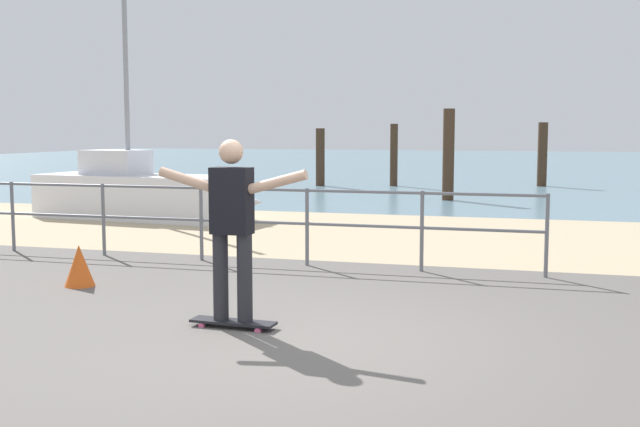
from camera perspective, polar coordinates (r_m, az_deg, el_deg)
The scene contains 12 objects.
ground_plane at distance 5.90m, azimuth -5.14°, elevation -11.88°, with size 24.00×10.00×0.04m, color #605B56.
beach_strip at distance 13.50m, azimuth 7.26°, elevation -1.65°, with size 24.00×6.00×0.04m, color tan.
sea_surface at distance 41.31m, azimuth 13.30°, elevation 3.47°, with size 72.00×50.00×0.04m, color slate.
railing_fence at distance 11.22m, azimuth -12.19°, elevation 0.25°, with size 10.73×0.05×1.05m.
sailboat at distance 16.15m, azimuth -12.41°, elevation 1.39°, with size 5.04×1.88×5.06m.
skateboard at distance 7.26m, azimuth -6.34°, elevation -7.88°, with size 0.81×0.24×0.08m.
skateboarder at distance 7.09m, azimuth -6.43°, elevation -0.41°, with size 1.45×0.22×1.65m.
groyne_post_0 at distance 24.98m, azimuth 0.02°, elevation 4.10°, with size 0.29×0.29×1.85m, color #422D1E.
groyne_post_1 at distance 25.02m, azimuth 5.40°, elevation 4.24°, with size 0.24×0.24×1.99m, color #422D1E.
groyne_post_2 at distance 20.18m, azimuth 9.33°, elevation 4.22°, with size 0.29×0.29×2.34m, color #422D1E.
groyne_post_3 at distance 25.79m, azimuth 15.88°, elevation 4.14°, with size 0.30×0.30×2.04m, color #422D1E.
traffic_cone at distance 9.45m, azimuth -17.11°, elevation -3.70°, with size 0.36×0.36×0.50m, color #E55919.
Camera 1 is at (2.05, -6.22, 1.83)m, focal length 43.97 mm.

